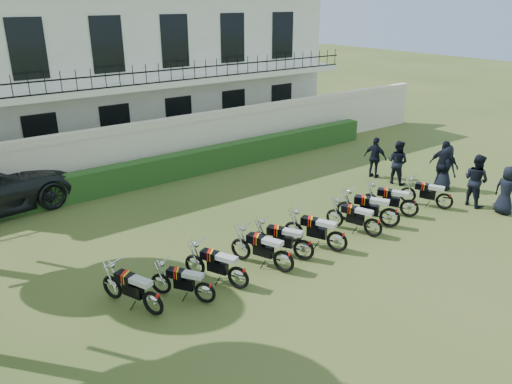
# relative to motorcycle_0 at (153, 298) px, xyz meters

# --- Properties ---
(ground) EXTENTS (100.00, 100.00, 0.00)m
(ground) POSITION_rel_motorcycle_0_xyz_m (5.12, 0.90, -0.48)
(ground) COLOR #374D1F
(ground) RESTS_ON ground
(perimeter_wall) EXTENTS (30.00, 0.35, 2.30)m
(perimeter_wall) POSITION_rel_motorcycle_0_xyz_m (5.12, 8.90, 0.69)
(perimeter_wall) COLOR #EFE0C9
(perimeter_wall) RESTS_ON ground
(hedge) EXTENTS (18.00, 0.60, 1.00)m
(hedge) POSITION_rel_motorcycle_0_xyz_m (6.12, 8.10, 0.02)
(hedge) COLOR #203F16
(hedge) RESTS_ON ground
(building) EXTENTS (20.40, 9.60, 7.40)m
(building) POSITION_rel_motorcycle_0_xyz_m (5.12, 14.86, 3.23)
(building) COLOR white
(building) RESTS_ON ground
(motorcycle_0) EXTENTS (0.87, 1.81, 1.04)m
(motorcycle_0) POSITION_rel_motorcycle_0_xyz_m (0.00, 0.00, 0.00)
(motorcycle_0) COLOR black
(motorcycle_0) RESTS_ON ground
(motorcycle_1) EXTENTS (1.04, 1.49, 0.95)m
(motorcycle_1) POSITION_rel_motorcycle_0_xyz_m (1.21, -0.28, -0.04)
(motorcycle_1) COLOR black
(motorcycle_1) RESTS_ON ground
(motorcycle_2) EXTENTS (0.94, 1.77, 1.04)m
(motorcycle_2) POSITION_rel_motorcycle_0_xyz_m (2.20, -0.23, -0.00)
(motorcycle_2) COLOR black
(motorcycle_2) RESTS_ON ground
(motorcycle_3) EXTENTS (0.91, 1.86, 1.07)m
(motorcycle_3) POSITION_rel_motorcycle_0_xyz_m (3.62, -0.28, 0.01)
(motorcycle_3) COLOR black
(motorcycle_3) RESTS_ON ground
(motorcycle_4) EXTENTS (1.05, 1.71, 1.05)m
(motorcycle_4) POSITION_rel_motorcycle_0_xyz_m (4.49, -0.10, 0.00)
(motorcycle_4) COLOR black
(motorcycle_4) RESTS_ON ground
(motorcycle_5) EXTENTS (0.97, 1.85, 1.09)m
(motorcycle_5) POSITION_rel_motorcycle_0_xyz_m (5.57, -0.30, 0.02)
(motorcycle_5) COLOR black
(motorcycle_5) RESTS_ON ground
(motorcycle_6) EXTENTS (0.80, 1.79, 1.02)m
(motorcycle_6) POSITION_rel_motorcycle_0_xyz_m (7.15, -0.26, -0.01)
(motorcycle_6) COLOR black
(motorcycle_6) RESTS_ON ground
(motorcycle_7) EXTENTS (1.12, 1.83, 1.12)m
(motorcycle_7) POSITION_rel_motorcycle_0_xyz_m (8.08, -0.12, 0.04)
(motorcycle_7) COLOR black
(motorcycle_7) RESTS_ON ground
(motorcycle_8) EXTENTS (1.03, 1.74, 1.06)m
(motorcycle_8) POSITION_rel_motorcycle_0_xyz_m (9.25, 0.02, 0.01)
(motorcycle_8) COLOR black
(motorcycle_8) RESTS_ON ground
(motorcycle_9) EXTENTS (0.89, 1.70, 0.99)m
(motorcycle_9) POSITION_rel_motorcycle_0_xyz_m (10.76, -0.29, -0.02)
(motorcycle_9) COLOR black
(motorcycle_9) RESTS_ON ground
(officer_0) EXTENTS (0.54, 0.82, 1.67)m
(officer_0) POSITION_rel_motorcycle_0_xyz_m (12.12, -1.66, 0.35)
(officer_0) COLOR black
(officer_0) RESTS_ON ground
(officer_1) EXTENTS (0.81, 0.98, 1.85)m
(officer_1) POSITION_rel_motorcycle_0_xyz_m (11.96, -0.62, 0.45)
(officer_1) COLOR black
(officer_1) RESTS_ON ground
(officer_2) EXTENTS (0.64, 1.17, 1.89)m
(officer_2) POSITION_rel_motorcycle_0_xyz_m (12.44, 0.98, 0.46)
(officer_2) COLOR black
(officer_2) RESTS_ON ground
(officer_3) EXTENTS (0.58, 0.87, 1.74)m
(officer_3) POSITION_rel_motorcycle_0_xyz_m (12.50, 0.95, 0.39)
(officer_3) COLOR black
(officer_3) RESTS_ON ground
(officer_4) EXTENTS (0.80, 0.95, 1.73)m
(officer_4) POSITION_rel_motorcycle_0_xyz_m (11.57, 2.43, 0.38)
(officer_4) COLOR black
(officer_4) RESTS_ON ground
(officer_5) EXTENTS (0.64, 1.05, 1.66)m
(officer_5) POSITION_rel_motorcycle_0_xyz_m (11.42, 3.42, 0.35)
(officer_5) COLOR black
(officer_5) RESTS_ON ground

